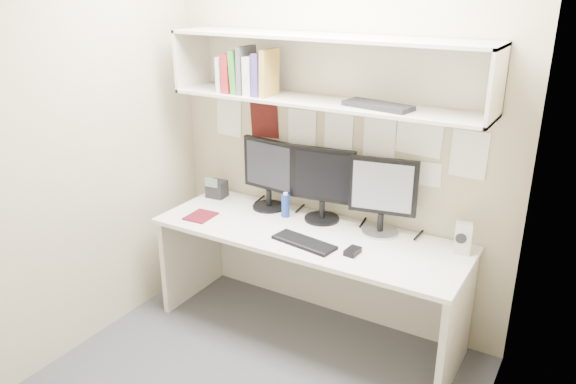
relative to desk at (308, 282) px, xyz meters
The scene contains 18 objects.
wall_back 1.00m from the desk, 90.00° to the left, with size 2.40×0.02×2.60m, color tan.
wall_front 1.90m from the desk, 90.00° to the right, with size 2.40×0.02×2.60m, color tan.
wall_left 1.65m from the desk, 151.57° to the right, with size 0.02×2.00×2.60m, color tan.
wall_right 1.65m from the desk, 28.43° to the right, with size 0.02×2.00×2.60m, color tan.
desk is the anchor object (origin of this frame).
overhead_hutch 1.37m from the desk, 90.00° to the left, with size 2.00×0.38×0.40m.
pinned_papers 0.95m from the desk, 90.00° to the left, with size 1.92×0.01×0.48m, color white, non-canonical shape.
monitor_left 0.79m from the desk, 153.12° to the left, with size 0.42×0.23×0.49m.
monitor_center 0.67m from the desk, 94.84° to the left, with size 0.42×0.23×0.49m.
monitor_right 0.77m from the desk, 29.27° to the left, with size 0.42×0.23×0.49m.
keyboard 0.41m from the desk, 71.04° to the right, with size 0.40×0.14×0.02m, color black.
mouse 0.55m from the desk, 21.11° to the right, with size 0.07×0.11×0.03m, color black.
speaker 1.03m from the desk, 12.70° to the left, with size 0.11×0.11×0.18m.
blue_bottle 0.53m from the desk, 151.86° to the left, with size 0.05×0.05×0.17m.
maroon_notebook 0.84m from the desk, 167.72° to the right, with size 0.16×0.20×0.01m, color #520E18.
desk_phone 0.99m from the desk, 167.49° to the left, with size 0.14×0.13×0.16m.
book_stack 1.40m from the desk, 169.09° to the left, with size 0.37×0.18×0.30m.
hutch_tray 1.25m from the desk, 17.43° to the left, with size 0.40×0.15×0.03m, color black.
Camera 1 is at (1.53, -2.19, 2.22)m, focal length 35.00 mm.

